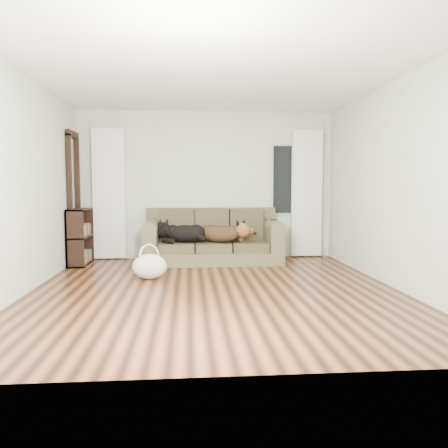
{
  "coord_description": "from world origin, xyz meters",
  "views": [
    {
      "loc": [
        -0.32,
        -5.3,
        1.26
      ],
      "look_at": [
        0.24,
        1.6,
        0.68
      ],
      "focal_mm": 35.0,
      "sensor_mm": 36.0,
      "label": 1
    }
  ],
  "objects": [
    {
      "name": "dog_black_lab",
      "position": [
        -0.42,
        1.94,
        0.48
      ],
      "size": [
        0.84,
        0.72,
        0.3
      ],
      "primitive_type": "ellipsoid",
      "rotation": [
        0.0,
        0.0,
        -0.4
      ],
      "color": "black",
      "rests_on": "sofa"
    },
    {
      "name": "curtain_right",
      "position": [
        1.8,
        2.42,
        1.15
      ],
      "size": [
        0.55,
        0.08,
        2.25
      ],
      "primitive_type": "cube",
      "color": "white",
      "rests_on": "ground"
    },
    {
      "name": "sofa",
      "position": [
        0.08,
        1.97,
        0.45
      ],
      "size": [
        2.27,
        0.98,
        0.93
      ],
      "primitive_type": "cube",
      "color": "brown",
      "rests_on": "floor"
    },
    {
      "name": "curtain_left",
      "position": [
        -1.7,
        2.42,
        1.15
      ],
      "size": [
        0.55,
        0.08,
        2.25
      ],
      "primitive_type": "cube",
      "color": "white",
      "rests_on": "ground"
    },
    {
      "name": "ceiling",
      "position": [
        0.0,
        0.0,
        2.6
      ],
      "size": [
        5.0,
        5.0,
        0.0
      ],
      "primitive_type": "plane",
      "color": "white",
      "rests_on": "ground"
    },
    {
      "name": "tv_remote",
      "position": [
        1.09,
        1.8,
        0.73
      ],
      "size": [
        0.1,
        0.19,
        0.02
      ],
      "primitive_type": "cube",
      "rotation": [
        0.0,
        0.0,
        0.28
      ],
      "color": "black",
      "rests_on": "sofa"
    },
    {
      "name": "wall_back",
      "position": [
        0.0,
        2.5,
        1.3
      ],
      "size": [
        4.5,
        0.04,
        2.6
      ],
      "primitive_type": "cube",
      "color": "beige",
      "rests_on": "ground"
    },
    {
      "name": "window_pane",
      "position": [
        1.45,
        2.47,
        1.4
      ],
      "size": [
        0.5,
        0.03,
        1.2
      ],
      "primitive_type": "cube",
      "color": "black",
      "rests_on": "wall_back"
    },
    {
      "name": "bookshelf",
      "position": [
        -2.09,
        1.94,
        0.5
      ],
      "size": [
        0.29,
        0.74,
        0.92
      ],
      "primitive_type": "cube",
      "rotation": [
        0.0,
        0.0,
        0.02
      ],
      "color": "black",
      "rests_on": "floor"
    },
    {
      "name": "door_casing",
      "position": [
        -2.2,
        2.05,
        1.05
      ],
      "size": [
        0.07,
        0.6,
        2.1
      ],
      "primitive_type": "cube",
      "color": "black",
      "rests_on": "ground"
    },
    {
      "name": "wall_left",
      "position": [
        -2.25,
        0.0,
        1.3
      ],
      "size": [
        0.04,
        5.0,
        2.6
      ],
      "primitive_type": "cube",
      "color": "beige",
      "rests_on": "ground"
    },
    {
      "name": "wall_right",
      "position": [
        2.25,
        0.0,
        1.3
      ],
      "size": [
        0.04,
        5.0,
        2.6
      ],
      "primitive_type": "cube",
      "color": "beige",
      "rests_on": "ground"
    },
    {
      "name": "tote_bag",
      "position": [
        -0.86,
        0.69,
        0.16
      ],
      "size": [
        0.58,
        0.51,
        0.35
      ],
      "primitive_type": "ellipsoid",
      "rotation": [
        0.0,
        0.0,
        0.36
      ],
      "color": "silver",
      "rests_on": "floor"
    },
    {
      "name": "floor",
      "position": [
        0.0,
        0.0,
        0.0
      ],
      "size": [
        5.0,
        5.0,
        0.0
      ],
      "primitive_type": "plane",
      "color": "black",
      "rests_on": "ground"
    },
    {
      "name": "dog_shepherd",
      "position": [
        0.23,
        1.89,
        0.49
      ],
      "size": [
        0.86,
        0.8,
        0.31
      ],
      "primitive_type": "ellipsoid",
      "rotation": [
        0.0,
        0.0,
        2.55
      ],
      "color": "black",
      "rests_on": "sofa"
    }
  ]
}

